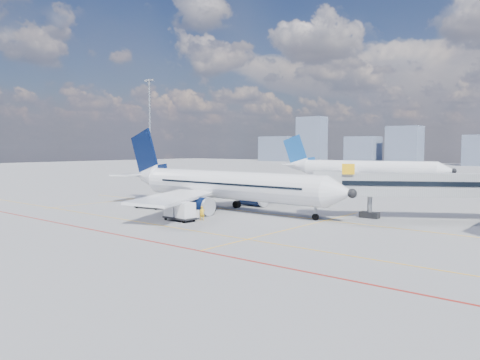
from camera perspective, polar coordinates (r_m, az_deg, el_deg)
The scene contains 10 objects.
ground at distance 55.44m, azimuth -6.55°, elevation -4.47°, with size 420.00×420.00×0.00m, color gray.
apron_markings at distance 53.27m, azimuth -10.03°, elevation -4.84°, with size 90.00×35.12×0.01m.
jet_bridge at distance 57.32m, azimuth 23.21°, elevation -0.72°, with size 23.55×15.78×6.30m.
floodlight_mast_nw at distance 122.69m, azimuth -10.94°, elevation 6.47°, with size 3.20×0.61×25.45m.
main_aircraft at distance 61.10m, azimuth -2.37°, elevation -0.62°, with size 37.72×32.88×11.02m.
second_aircraft at distance 109.26m, azimuth 14.51°, elevation 1.29°, with size 38.72×33.48×11.37m.
baggage_tug at distance 53.47m, azimuth -6.61°, elevation -3.88°, with size 2.74×2.00×1.74m.
cargo_dolly at distance 52.27m, azimuth -7.39°, elevation -3.69°, with size 3.99×1.95×2.14m.
belt_loader at distance 63.60m, azimuth -10.87°, elevation -2.85°, with size 6.06×2.51×2.43m.
ramp_worker at distance 52.43m, azimuth -4.63°, elevation -4.06°, with size 0.58×0.38×1.59m, color yellow.
Camera 1 is at (39.60, -37.93, 8.14)m, focal length 35.00 mm.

